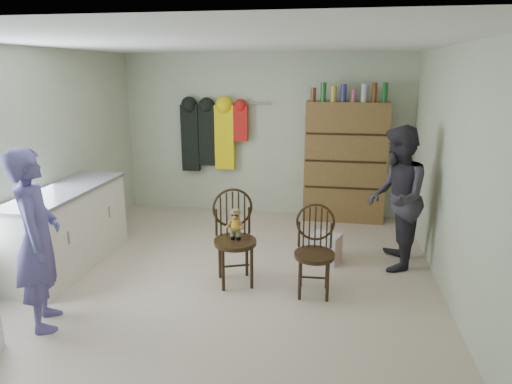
% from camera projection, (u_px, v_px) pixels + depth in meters
% --- Properties ---
extents(ground_plane, '(5.00, 5.00, 0.00)m').
position_uv_depth(ground_plane, '(231.00, 277.00, 5.10)').
color(ground_plane, beige).
rests_on(ground_plane, ground).
extents(room_walls, '(5.00, 5.00, 5.00)m').
position_uv_depth(room_walls, '(239.00, 131.00, 5.20)').
color(room_walls, beige).
rests_on(room_walls, ground).
extents(counter, '(0.64, 1.86, 0.94)m').
position_uv_depth(counter, '(67.00, 228.00, 5.30)').
color(counter, silver).
rests_on(counter, ground).
extents(chair_front, '(0.58, 0.58, 1.02)m').
position_uv_depth(chair_front, '(234.00, 232.00, 4.88)').
color(chair_front, '#302111').
rests_on(chair_front, ground).
extents(chair_far, '(0.43, 0.43, 0.93)m').
position_uv_depth(chair_far, '(315.00, 247.00, 4.65)').
color(chair_far, '#302111').
rests_on(chair_far, ground).
extents(striped_bag, '(0.40, 0.35, 0.35)m').
position_uv_depth(striped_bag, '(326.00, 248.00, 5.49)').
color(striped_bag, '#E57F72').
rests_on(striped_bag, ground).
extents(person_left, '(0.62, 0.71, 1.63)m').
position_uv_depth(person_left, '(37.00, 240.00, 3.98)').
color(person_left, '#514A88').
rests_on(person_left, ground).
extents(person_right, '(0.70, 0.86, 1.66)m').
position_uv_depth(person_right, '(396.00, 198.00, 5.19)').
color(person_right, '#2D2B33').
rests_on(person_right, ground).
extents(dresser, '(1.20, 0.39, 2.08)m').
position_uv_depth(dresser, '(345.00, 161.00, 6.85)').
color(dresser, brown).
rests_on(dresser, ground).
extents(coat_rack, '(1.42, 0.12, 1.09)m').
position_uv_depth(coat_rack, '(212.00, 135.00, 7.18)').
color(coat_rack, '#99999E').
rests_on(coat_rack, ground).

